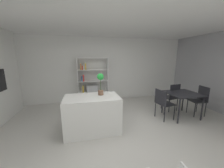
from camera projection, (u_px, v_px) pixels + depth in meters
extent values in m
plane|color=beige|center=(119.00, 137.00, 2.98)|extent=(10.19, 10.19, 0.00)
cube|color=white|center=(121.00, 11.00, 2.43)|extent=(7.40, 5.64, 0.06)
cube|color=silver|center=(101.00, 70.00, 5.37)|extent=(7.40, 0.06, 2.66)
cube|color=silver|center=(92.00, 114.00, 3.16)|extent=(1.33, 0.78, 0.90)
cylinder|color=brown|center=(101.00, 93.00, 3.21)|extent=(0.14, 0.14, 0.11)
cylinder|color=#476633|center=(101.00, 85.00, 3.17)|extent=(0.01, 0.01, 0.29)
sphere|color=green|center=(100.00, 77.00, 3.13)|extent=(0.16, 0.16, 0.16)
cube|color=white|center=(78.00, 81.00, 4.94)|extent=(0.02, 0.34, 1.83)
cube|color=white|center=(107.00, 80.00, 5.20)|extent=(0.02, 0.34, 1.83)
cube|color=white|center=(92.00, 58.00, 4.89)|extent=(1.19, 0.34, 0.02)
cube|color=white|center=(94.00, 102.00, 5.25)|extent=(1.19, 0.34, 0.02)
cube|color=white|center=(93.00, 92.00, 5.16)|extent=(1.15, 0.34, 0.02)
cube|color=white|center=(93.00, 81.00, 5.07)|extent=(1.15, 0.34, 0.02)
cube|color=white|center=(93.00, 70.00, 4.98)|extent=(1.15, 0.34, 0.02)
cube|color=#2D6BAD|center=(81.00, 101.00, 5.12)|extent=(0.04, 0.28, 0.20)
cube|color=#2D6BAD|center=(83.00, 101.00, 5.14)|extent=(0.05, 0.28, 0.16)
cube|color=#338E4C|center=(85.00, 100.00, 5.15)|extent=(0.05, 0.28, 0.21)
cube|color=orange|center=(86.00, 100.00, 5.16)|extent=(0.04, 0.28, 0.23)
cube|color=silver|center=(82.00, 90.00, 5.04)|extent=(0.03, 0.28, 0.16)
cube|color=gold|center=(83.00, 89.00, 5.05)|extent=(0.05, 0.28, 0.24)
cube|color=#2D6BAD|center=(82.00, 79.00, 4.96)|extent=(0.04, 0.28, 0.17)
cube|color=red|center=(84.00, 78.00, 4.96)|extent=(0.05, 0.28, 0.23)
cube|color=orange|center=(81.00, 67.00, 4.86)|extent=(0.04, 0.28, 0.23)
cube|color=red|center=(82.00, 68.00, 4.88)|extent=(0.04, 0.28, 0.14)
cube|color=silver|center=(84.00, 67.00, 4.89)|extent=(0.04, 0.28, 0.18)
cube|color=gold|center=(85.00, 66.00, 4.89)|extent=(0.04, 0.28, 0.24)
cube|color=#B7BABC|center=(92.00, 88.00, 5.12)|extent=(0.44, 0.30, 0.26)
cube|color=#232328|center=(183.00, 93.00, 3.87)|extent=(0.91, 0.85, 0.03)
cylinder|color=#232328|center=(179.00, 111.00, 3.51)|extent=(0.04, 0.04, 0.74)
cylinder|color=#232328|center=(202.00, 109.00, 3.69)|extent=(0.04, 0.04, 0.74)
cylinder|color=#232328|center=(163.00, 102.00, 4.21)|extent=(0.04, 0.04, 0.74)
cylinder|color=#232328|center=(183.00, 100.00, 4.39)|extent=(0.04, 0.04, 0.74)
cube|color=#232328|center=(165.00, 103.00, 3.80)|extent=(0.48, 0.51, 0.03)
cube|color=#232328|center=(161.00, 97.00, 3.68)|extent=(0.09, 0.45, 0.42)
cylinder|color=#232328|center=(174.00, 113.00, 3.73)|extent=(0.03, 0.03, 0.46)
cylinder|color=#232328|center=(164.00, 108.00, 4.09)|extent=(0.03, 0.03, 0.46)
cylinder|color=#232328|center=(165.00, 115.00, 3.60)|extent=(0.03, 0.03, 0.46)
cylinder|color=#232328|center=(155.00, 109.00, 3.96)|extent=(0.03, 0.03, 0.46)
cube|color=#232328|center=(197.00, 101.00, 4.05)|extent=(0.46, 0.46, 0.03)
cube|color=#232328|center=(203.00, 93.00, 4.03)|extent=(0.08, 0.41, 0.45)
cylinder|color=#232328|center=(187.00, 106.00, 4.26)|extent=(0.03, 0.03, 0.46)
cylinder|color=#232328|center=(195.00, 110.00, 3.92)|extent=(0.03, 0.03, 0.46)
cylinder|color=#232328|center=(197.00, 106.00, 4.29)|extent=(0.03, 0.03, 0.46)
cylinder|color=#232328|center=(205.00, 110.00, 3.95)|extent=(0.03, 0.03, 0.46)
cube|color=#232328|center=(170.00, 97.00, 4.45)|extent=(0.48, 0.47, 0.03)
cube|color=#232328|center=(175.00, 92.00, 4.22)|extent=(0.42, 0.09, 0.49)
cylinder|color=#232328|center=(169.00, 101.00, 4.73)|extent=(0.03, 0.03, 0.45)
cylinder|color=#232328|center=(162.00, 103.00, 4.60)|extent=(0.03, 0.03, 0.45)
cylinder|color=#232328|center=(177.00, 105.00, 4.40)|extent=(0.03, 0.03, 0.45)
cylinder|color=#232328|center=(169.00, 106.00, 4.27)|extent=(0.03, 0.03, 0.45)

